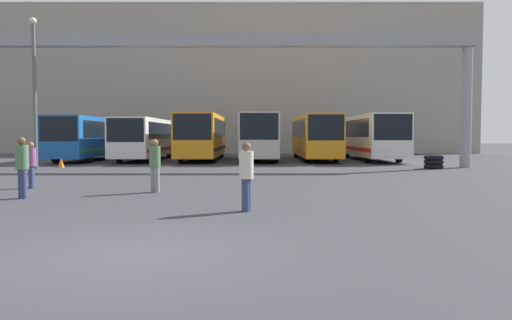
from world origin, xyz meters
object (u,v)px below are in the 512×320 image
tire_stack (434,162)px  bus_slot_1 (147,137)px  pedestrian_far_center (247,175)px  pedestrian_mid_right (23,166)px  bus_slot_3 (259,134)px  lamp_post (35,87)px  bus_slot_5 (371,135)px  traffic_cone (62,163)px  pedestrian_mid_left (32,164)px  bus_slot_0 (88,136)px  bus_slot_2 (203,134)px  bus_slot_4 (315,135)px  pedestrian_near_right (156,164)px

tire_stack → bus_slot_1: bearing=152.3°
pedestrian_far_center → pedestrian_mid_right: (-6.53, 2.43, 0.06)m
bus_slot_3 → lamp_post: lamp_post is taller
bus_slot_5 → traffic_cone: (-19.33, -8.63, -1.58)m
pedestrian_mid_right → bus_slot_3: bearing=-57.8°
bus_slot_5 → pedestrian_mid_left: (-16.15, -19.37, -1.01)m
pedestrian_far_center → bus_slot_0: bearing=42.2°
bus_slot_1 → bus_slot_2: bearing=4.1°
bus_slot_0 → bus_slot_5: bus_slot_5 is taller
bus_slot_0 → lamp_post: 9.42m
bus_slot_1 → bus_slot_4: 12.33m
bus_slot_4 → pedestrian_mid_left: bearing=-121.4°
tire_stack → lamp_post: size_ratio=0.13×
pedestrian_near_right → tire_stack: bearing=-98.8°
traffic_cone → bus_slot_1: bearing=71.3°
bus_slot_5 → pedestrian_far_center: bearing=-109.4°
bus_slot_2 → pedestrian_far_center: size_ratio=7.38×
bus_slot_2 → traffic_cone: size_ratio=21.70×
bus_slot_2 → bus_slot_4: bearing=0.7°
bus_slot_3 → pedestrian_mid_right: bus_slot_3 is taller
bus_slot_2 → tire_stack: 16.72m
bus_slot_1 → pedestrian_far_center: 25.71m
bus_slot_0 → pedestrian_far_center: bearing=-63.5°
bus_slot_4 → pedestrian_near_right: (-7.54, -20.91, -0.94)m
pedestrian_far_center → traffic_cone: (-10.69, 15.93, -0.60)m
bus_slot_2 → lamp_post: size_ratio=1.53×
bus_slot_3 → bus_slot_4: size_ratio=0.81×
bus_slot_3 → pedestrian_mid_left: (-7.94, -18.50, -1.04)m
bus_slot_4 → bus_slot_0: bearing=-176.3°
bus_slot_0 → tire_stack: 23.52m
pedestrian_near_right → pedestrian_mid_left: bearing=25.3°
pedestrian_mid_right → lamp_post: bearing=-17.4°
bus_slot_2 → traffic_cone: bus_slot_2 is taller
bus_slot_4 → pedestrian_far_center: bus_slot_4 is taller
bus_slot_1 → pedestrian_near_right: bus_slot_1 is taller
bus_slot_3 → tire_stack: size_ratio=9.72×
pedestrian_far_center → lamp_post: 19.10m
pedestrian_mid_right → traffic_cone: 14.14m
bus_slot_1 → pedestrian_far_center: bus_slot_1 is taller
traffic_cone → pedestrian_near_right: bearing=-57.3°
bus_slot_2 → lamp_post: (-7.90, -10.00, 2.51)m
bus_slot_2 → pedestrian_mid_right: 22.55m
bus_slot_5 → bus_slot_2: bearing=179.0°
bus_slot_1 → tire_stack: bus_slot_1 is taller
bus_slot_0 → bus_slot_1: 4.16m
bus_slot_3 → traffic_cone: 13.65m
pedestrian_mid_right → lamp_post: 13.78m
bus_slot_1 → pedestrian_far_center: bearing=-72.3°
pedestrian_mid_right → lamp_post: (-5.05, 12.35, 3.44)m
pedestrian_mid_left → bus_slot_1: bearing=166.7°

